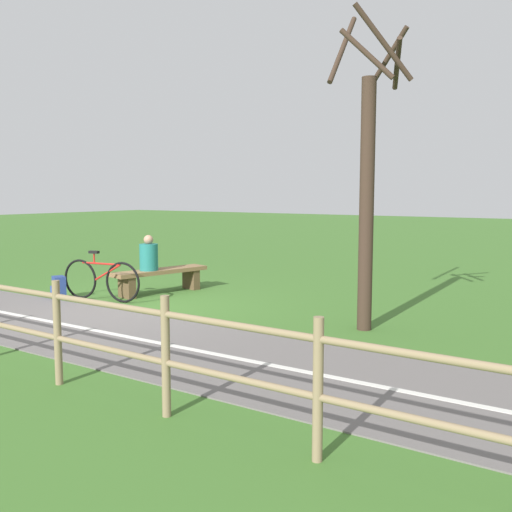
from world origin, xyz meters
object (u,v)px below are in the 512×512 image
at_px(bicycle, 101,280).
at_px(tree_near_bench, 368,183).
at_px(person_seated, 149,256).
at_px(backpack, 59,288).
at_px(bench, 160,276).

xyz_separation_m(bicycle, tree_near_bench, (-0.60, 5.01, 1.76)).
bearing_deg(tree_near_bench, person_seated, -94.26).
bearing_deg(backpack, bicycle, 112.64).
bearing_deg(person_seated, bench, 180.00).
xyz_separation_m(backpack, tree_near_bench, (-0.94, 5.82, 1.94)).
distance_m(bicycle, backpack, 0.89).
xyz_separation_m(bench, tree_near_bench, (0.61, 4.65, 1.81)).
bearing_deg(bench, person_seated, -0.00).
height_order(bench, tree_near_bench, tree_near_bench).
xyz_separation_m(person_seated, bicycle, (0.95, -0.30, -0.38)).
distance_m(bench, person_seated, 0.51).
bearing_deg(tree_near_bench, bicycle, -83.14).
xyz_separation_m(person_seated, tree_near_bench, (0.35, 4.71, 1.38)).
bearing_deg(backpack, bench, 142.96).
relative_size(bench, tree_near_bench, 0.45).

